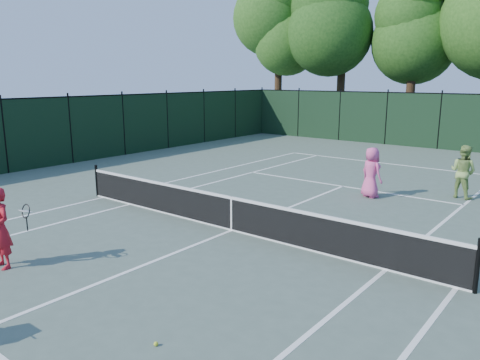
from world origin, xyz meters
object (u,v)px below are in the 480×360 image
Objects in this scene: coach at (0,228)px; loose_ball_near_cart at (156,344)px; player_pink at (371,172)px; player_green at (463,172)px.

coach is 24.97× the size of loose_ball_near_cart.
player_green is (2.38, 1.77, 0.04)m from player_pink.
loose_ball_near_cart is (1.10, -10.37, -0.80)m from player_pink.
loose_ball_near_cart is (-1.28, -12.14, -0.84)m from player_green.
player_green is 12.24m from loose_ball_near_cart.
player_pink is at bearing 96.08° from loose_ball_near_cart.
coach is at bearing 179.88° from loose_ball_near_cart.
loose_ball_near_cart is at bearing 120.70° from player_pink.
player_green is (6.00, 12.13, 0.02)m from coach.
player_pink is 2.97m from player_green.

